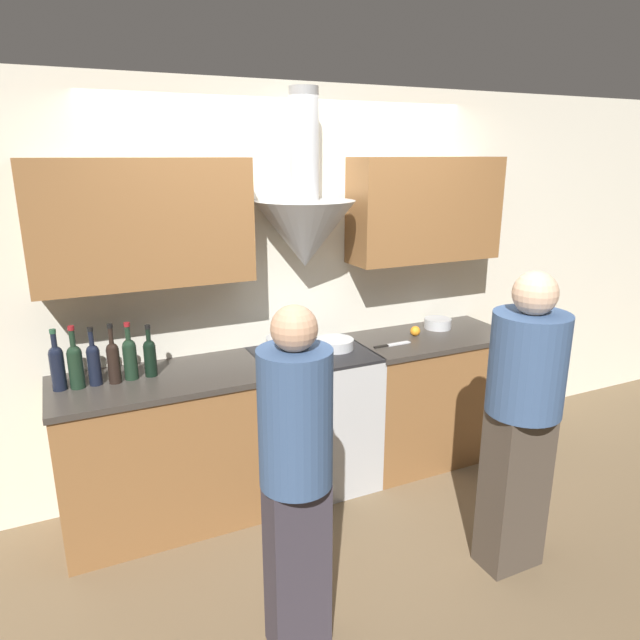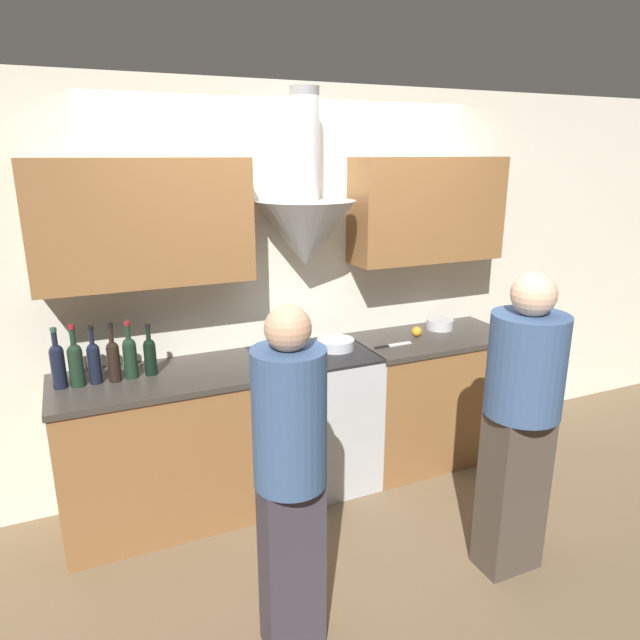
{
  "view_description": "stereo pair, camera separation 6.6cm",
  "coord_description": "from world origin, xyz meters",
  "px_view_note": "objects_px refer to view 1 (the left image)",
  "views": [
    {
      "loc": [
        -1.43,
        -2.81,
        2.17
      ],
      "look_at": [
        0.0,
        0.24,
        1.18
      ],
      "focal_mm": 32.0,
      "sensor_mm": 36.0,
      "label": 1
    },
    {
      "loc": [
        -1.37,
        -2.84,
        2.17
      ],
      "look_at": [
        0.0,
        0.24,
        1.18
      ],
      "focal_mm": 32.0,
      "sensor_mm": 36.0,
      "label": 2
    }
  ],
  "objects_px": {
    "wine_bottle_2": "(94,362)",
    "stock_pot": "(288,347)",
    "stove_range": "(314,419)",
    "mixing_bowl": "(335,344)",
    "wine_bottle_5": "(150,356)",
    "wine_bottle_0": "(57,365)",
    "person_foreground_right": "(522,414)",
    "wine_bottle_3": "(113,360)",
    "wine_bottle_1": "(75,364)",
    "wine_bottle_4": "(130,356)",
    "orange_fruit": "(415,331)",
    "saucepan": "(438,323)",
    "person_foreground_left": "(296,470)"
  },
  "relations": [
    {
      "from": "wine_bottle_2",
      "to": "stock_pot",
      "type": "bearing_deg",
      "value": -1.42
    },
    {
      "from": "stove_range",
      "to": "mixing_bowl",
      "type": "relative_size",
      "value": 3.8
    },
    {
      "from": "wine_bottle_2",
      "to": "wine_bottle_5",
      "type": "distance_m",
      "value": 0.3
    },
    {
      "from": "mixing_bowl",
      "to": "wine_bottle_5",
      "type": "bearing_deg",
      "value": 178.83
    },
    {
      "from": "wine_bottle_0",
      "to": "person_foreground_right",
      "type": "xyz_separation_m",
      "value": [
        2.13,
        -1.23,
        -0.18
      ]
    },
    {
      "from": "wine_bottle_5",
      "to": "stock_pot",
      "type": "distance_m",
      "value": 0.84
    },
    {
      "from": "stove_range",
      "to": "wine_bottle_3",
      "type": "distance_m",
      "value": 1.35
    },
    {
      "from": "wine_bottle_1",
      "to": "wine_bottle_3",
      "type": "distance_m",
      "value": 0.19
    },
    {
      "from": "stock_pot",
      "to": "wine_bottle_5",
      "type": "bearing_deg",
      "value": 177.79
    },
    {
      "from": "wine_bottle_0",
      "to": "wine_bottle_5",
      "type": "xyz_separation_m",
      "value": [
        0.48,
        -0.0,
        -0.02
      ]
    },
    {
      "from": "stove_range",
      "to": "stock_pot",
      "type": "bearing_deg",
      "value": 175.16
    },
    {
      "from": "wine_bottle_0",
      "to": "wine_bottle_2",
      "type": "height_order",
      "value": "wine_bottle_0"
    },
    {
      "from": "wine_bottle_2",
      "to": "wine_bottle_4",
      "type": "xyz_separation_m",
      "value": [
        0.19,
        0.0,
        0.0
      ]
    },
    {
      "from": "wine_bottle_3",
      "to": "stove_range",
      "type": "bearing_deg",
      "value": -1.2
    },
    {
      "from": "wine_bottle_3",
      "to": "orange_fruit",
      "type": "relative_size",
      "value": 4.86
    },
    {
      "from": "mixing_bowl",
      "to": "stock_pot",
      "type": "bearing_deg",
      "value": -178.56
    },
    {
      "from": "wine_bottle_5",
      "to": "wine_bottle_1",
      "type": "bearing_deg",
      "value": -178.48
    },
    {
      "from": "stove_range",
      "to": "mixing_bowl",
      "type": "distance_m",
      "value": 0.52
    },
    {
      "from": "wine_bottle_1",
      "to": "wine_bottle_4",
      "type": "bearing_deg",
      "value": 1.99
    },
    {
      "from": "wine_bottle_3",
      "to": "wine_bottle_5",
      "type": "relative_size",
      "value": 1.12
    },
    {
      "from": "wine_bottle_5",
      "to": "orange_fruit",
      "type": "bearing_deg",
      "value": -0.49
    },
    {
      "from": "saucepan",
      "to": "orange_fruit",
      "type": "bearing_deg",
      "value": -161.24
    },
    {
      "from": "wine_bottle_0",
      "to": "orange_fruit",
      "type": "height_order",
      "value": "wine_bottle_0"
    },
    {
      "from": "orange_fruit",
      "to": "mixing_bowl",
      "type": "bearing_deg",
      "value": -179.24
    },
    {
      "from": "wine_bottle_1",
      "to": "saucepan",
      "type": "xyz_separation_m",
      "value": [
        2.46,
        0.08,
        -0.1
      ]
    },
    {
      "from": "wine_bottle_1",
      "to": "orange_fruit",
      "type": "xyz_separation_m",
      "value": [
        2.21,
        -0.01,
        -0.1
      ]
    },
    {
      "from": "wine_bottle_0",
      "to": "saucepan",
      "type": "relative_size",
      "value": 1.73
    },
    {
      "from": "wine_bottle_2",
      "to": "person_foreground_left",
      "type": "distance_m",
      "value": 1.42
    },
    {
      "from": "stove_range",
      "to": "wine_bottle_1",
      "type": "distance_m",
      "value": 1.53
    },
    {
      "from": "wine_bottle_2",
      "to": "saucepan",
      "type": "xyz_separation_m",
      "value": [
        2.37,
        0.08,
        -0.1
      ]
    },
    {
      "from": "wine_bottle_1",
      "to": "mixing_bowl",
      "type": "relative_size",
      "value": 1.43
    },
    {
      "from": "saucepan",
      "to": "wine_bottle_2",
      "type": "bearing_deg",
      "value": -178.17
    },
    {
      "from": "stove_range",
      "to": "person_foreground_right",
      "type": "bearing_deg",
      "value": -61.83
    },
    {
      "from": "wine_bottle_5",
      "to": "person_foreground_left",
      "type": "bearing_deg",
      "value": -72.55
    },
    {
      "from": "stove_range",
      "to": "stock_pot",
      "type": "height_order",
      "value": "stock_pot"
    },
    {
      "from": "stock_pot",
      "to": "person_foreground_right",
      "type": "bearing_deg",
      "value": -56.24
    },
    {
      "from": "wine_bottle_5",
      "to": "person_foreground_right",
      "type": "relative_size",
      "value": 0.19
    },
    {
      "from": "stock_pot",
      "to": "person_foreground_right",
      "type": "distance_m",
      "value": 1.45
    },
    {
      "from": "person_foreground_right",
      "to": "mixing_bowl",
      "type": "bearing_deg",
      "value": 111.16
    },
    {
      "from": "wine_bottle_1",
      "to": "person_foreground_right",
      "type": "height_order",
      "value": "person_foreground_right"
    },
    {
      "from": "orange_fruit",
      "to": "wine_bottle_2",
      "type": "bearing_deg",
      "value": 179.69
    },
    {
      "from": "stove_range",
      "to": "wine_bottle_2",
      "type": "xyz_separation_m",
      "value": [
        -1.31,
        0.04,
        0.6
      ]
    },
    {
      "from": "saucepan",
      "to": "person_foreground_right",
      "type": "xyz_separation_m",
      "value": [
        -0.43,
        -1.3,
        -0.08
      ]
    },
    {
      "from": "stove_range",
      "to": "wine_bottle_1",
      "type": "relative_size",
      "value": 2.65
    },
    {
      "from": "orange_fruit",
      "to": "person_foreground_right",
      "type": "height_order",
      "value": "person_foreground_right"
    },
    {
      "from": "wine_bottle_0",
      "to": "person_foreground_left",
      "type": "bearing_deg",
      "value": -54.81
    },
    {
      "from": "wine_bottle_2",
      "to": "wine_bottle_5",
      "type": "xyz_separation_m",
      "value": [
        0.3,
        0.0,
        -0.01
      ]
    },
    {
      "from": "wine_bottle_4",
      "to": "stock_pot",
      "type": "distance_m",
      "value": 0.95
    },
    {
      "from": "person_foreground_left",
      "to": "stock_pot",
      "type": "bearing_deg",
      "value": 69.41
    },
    {
      "from": "stove_range",
      "to": "person_foreground_right",
      "type": "height_order",
      "value": "person_foreground_right"
    }
  ]
}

